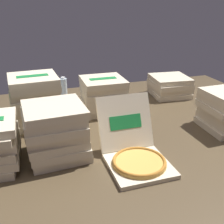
# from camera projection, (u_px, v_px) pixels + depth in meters

# --- Properties ---
(ground_plane) EXTENTS (3.20, 2.40, 0.02)m
(ground_plane) POSITION_uv_depth(u_px,v_px,m) (117.00, 136.00, 2.01)
(ground_plane) COLOR #4C3D28
(open_pizza_box) EXTENTS (0.35, 0.50, 0.35)m
(open_pizza_box) POSITION_uv_depth(u_px,v_px,m) (135.00, 151.00, 1.66)
(open_pizza_box) COLOR beige
(open_pizza_box) RESTS_ON ground_plane
(pizza_stack_center_near) EXTENTS (0.38, 0.38, 0.39)m
(pizza_stack_center_near) POSITION_uv_depth(u_px,v_px,m) (34.00, 100.00, 2.13)
(pizza_stack_center_near) COLOR beige
(pizza_stack_center_near) RESTS_ON ground_plane
(pizza_stack_center_far) EXTENTS (0.39, 0.39, 0.19)m
(pizza_stack_center_far) POSITION_uv_depth(u_px,v_px,m) (170.00, 86.00, 2.78)
(pizza_stack_center_far) COLOR beige
(pizza_stack_center_far) RESTS_ON ground_plane
(pizza_stack_right_near) EXTENTS (0.39, 0.39, 0.29)m
(pizza_stack_right_near) POSITION_uv_depth(u_px,v_px,m) (103.00, 95.00, 2.38)
(pizza_stack_right_near) COLOR beige
(pizza_stack_right_near) RESTS_ON ground_plane
(pizza_stack_right_far) EXTENTS (0.39, 0.38, 0.34)m
(pizza_stack_right_far) POSITION_uv_depth(u_px,v_px,m) (55.00, 131.00, 1.69)
(pizza_stack_right_far) COLOR beige
(pizza_stack_right_far) RESTS_ON ground_plane
(ice_bucket) EXTENTS (0.29, 0.29, 0.17)m
(ice_bucket) POSITION_uv_depth(u_px,v_px,m) (38.00, 94.00, 2.59)
(ice_bucket) COLOR #B7BABF
(ice_bucket) RESTS_ON ground_plane
(water_bottle_0) EXTENTS (0.07, 0.07, 0.22)m
(water_bottle_0) POSITION_uv_depth(u_px,v_px,m) (57.00, 96.00, 2.48)
(water_bottle_0) COLOR silver
(water_bottle_0) RESTS_ON ground_plane
(water_bottle_1) EXTENTS (0.07, 0.07, 0.22)m
(water_bottle_1) POSITION_uv_depth(u_px,v_px,m) (52.00, 100.00, 2.37)
(water_bottle_1) COLOR silver
(water_bottle_1) RESTS_ON ground_plane
(water_bottle_2) EXTENTS (0.07, 0.07, 0.22)m
(water_bottle_2) POSITION_uv_depth(u_px,v_px,m) (30.00, 101.00, 2.36)
(water_bottle_2) COLOR white
(water_bottle_2) RESTS_ON ground_plane
(water_bottle_3) EXTENTS (0.07, 0.07, 0.22)m
(water_bottle_3) POSITION_uv_depth(u_px,v_px,m) (64.00, 89.00, 2.68)
(water_bottle_3) COLOR silver
(water_bottle_3) RESTS_ON ground_plane
(water_bottle_4) EXTENTS (0.07, 0.07, 0.22)m
(water_bottle_4) POSITION_uv_depth(u_px,v_px,m) (26.00, 88.00, 2.71)
(water_bottle_4) COLOR silver
(water_bottle_4) RESTS_ON ground_plane
(water_bottle_5) EXTENTS (0.07, 0.07, 0.22)m
(water_bottle_5) POSITION_uv_depth(u_px,v_px,m) (45.00, 98.00, 2.43)
(water_bottle_5) COLOR silver
(water_bottle_5) RESTS_ON ground_plane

